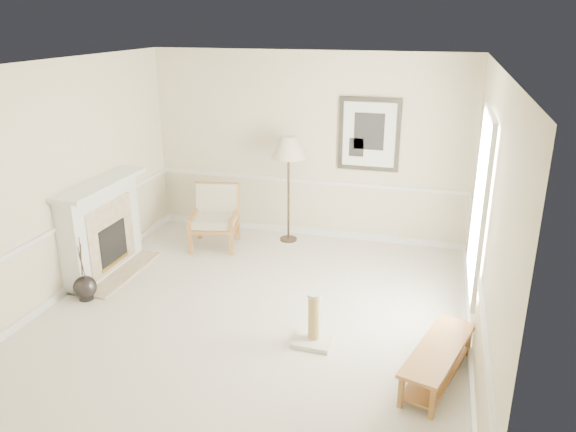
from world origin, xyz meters
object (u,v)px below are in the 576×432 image
object	(u,v)px
floor_vase	(85,288)
bench	(438,358)
armchair	(215,213)
floor_lamp	(288,150)
scratching_post	(314,327)

from	to	relation	value
floor_vase	bench	bearing A→B (deg)	-7.05
floor_vase	armchair	size ratio (longest dim) A/B	0.91
floor_vase	armchair	world-z (taller)	armchair
floor_lamp	scratching_post	distance (m)	3.24
bench	scratching_post	distance (m)	1.35
armchair	floor_lamp	xyz separation A→B (m)	(1.05, 0.44, 0.96)
floor_vase	armchair	xyz separation A→B (m)	(0.89, 2.14, 0.35)
floor_vase	floor_lamp	world-z (taller)	floor_lamp
scratching_post	floor_lamp	bearing A→B (deg)	110.73
armchair	floor_vase	bearing A→B (deg)	-124.36
floor_lamp	scratching_post	size ratio (longest dim) A/B	2.82
floor_vase	floor_lamp	xyz separation A→B (m)	(1.94, 2.58, 1.30)
armchair	floor_lamp	bearing A→B (deg)	11.24
floor_lamp	scratching_post	world-z (taller)	floor_lamp
floor_vase	armchair	bearing A→B (deg)	67.39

